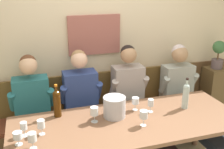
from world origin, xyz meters
TOP-DOWN VIEW (x-y plane):
  - room_wall_back at (-0.00, 1.09)m, footprint 6.80×0.12m
  - wood_wainscot_panel at (0.00, 1.04)m, footprint 6.80×0.03m
  - wall_bench at (0.00, 0.83)m, footprint 2.62×0.42m
  - dining_table at (0.00, 0.08)m, footprint 2.32×0.90m
  - person_left_seat at (-0.90, 0.43)m, footprint 0.49×1.36m
  - person_center_right_seat at (-0.34, 0.44)m, footprint 0.49×1.37m
  - person_right_seat at (0.26, 0.44)m, footprint 0.48×1.37m
  - person_center_left_seat at (0.97, 0.42)m, footprint 0.51×1.37m
  - ice_bucket at (-0.10, 0.21)m, footprint 0.23×0.23m
  - wine_bottle_clear_water at (-0.65, 0.39)m, footprint 0.08×0.08m
  - wine_bottle_green_tall at (0.69, 0.16)m, footprint 0.07×0.07m
  - wine_glass_by_bottle at (-0.92, -0.12)m, footprint 0.07×0.07m
  - wine_glass_right_end at (0.29, 0.19)m, footprint 0.06×0.06m
  - wine_glass_left_end at (0.10, -0.05)m, footprint 0.08×0.08m
  - wine_glass_center_rear at (-0.84, 0.09)m, footprint 0.07×0.07m
  - wine_glass_mid_left at (-0.33, 0.17)m, footprint 0.08×0.08m
  - wine_glass_center_front at (-1.04, -0.02)m, footprint 0.08×0.08m
  - wine_glass_mid_right at (-0.99, 0.11)m, footprint 0.07×0.07m
  - wine_glass_near_bucket at (0.15, 0.28)m, footprint 0.08×0.08m
  - corner_pedestal at (1.61, 0.86)m, footprint 0.28×0.28m
  - potted_plant at (1.61, 0.86)m, footprint 0.17×0.17m

SIDE VIEW (x-z plane):
  - wall_bench at x=0.00m, z-range -0.19..0.75m
  - corner_pedestal at x=1.61m, z-range 0.00..0.87m
  - wood_wainscot_panel at x=0.00m, z-range 0.00..0.93m
  - person_center_left_seat at x=0.97m, z-range -0.02..1.25m
  - person_left_seat at x=-0.90m, z-range -0.03..1.26m
  - person_center_right_seat at x=-0.34m, z-range -0.03..1.27m
  - person_right_seat at x=0.26m, z-range -0.02..1.29m
  - dining_table at x=0.00m, z-range 0.29..1.02m
  - wine_glass_center_front at x=-1.04m, z-range 0.75..0.87m
  - wine_glass_mid_right at x=-0.99m, z-range 0.75..0.89m
  - wine_glass_center_rear at x=-0.84m, z-range 0.75..0.90m
  - wine_glass_right_end at x=0.29m, z-range 0.75..0.90m
  - wine_glass_near_bucket at x=0.15m, z-range 0.76..0.90m
  - wine_glass_by_bottle at x=-0.92m, z-range 0.76..0.91m
  - ice_bucket at x=-0.10m, z-range 0.73..0.94m
  - wine_glass_mid_left at x=-0.33m, z-range 0.76..0.92m
  - wine_glass_left_end at x=0.10m, z-range 0.77..0.92m
  - wine_bottle_green_tall at x=0.69m, z-range 0.71..1.05m
  - wine_bottle_clear_water at x=-0.65m, z-range 0.71..1.06m
  - potted_plant at x=1.61m, z-range 0.89..1.28m
  - room_wall_back at x=0.00m, z-range 0.00..2.80m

